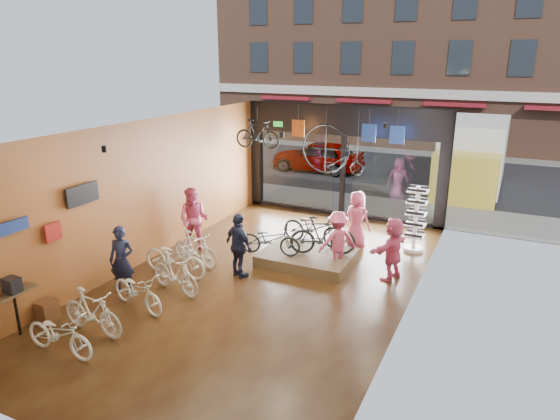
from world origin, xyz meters
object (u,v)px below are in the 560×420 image
Objects in this scene: display_bike_mid at (323,236)px; customer_3 at (338,241)px; street_car at (318,156)px; floor_bike_5 at (195,249)px; floor_bike_4 at (175,257)px; hung_bike at (257,134)px; box_truck at (471,158)px; display_bike_left at (270,239)px; customer_0 at (122,260)px; customer_1 at (194,220)px; display_bike_right at (314,228)px; customer_4 at (357,219)px; floor_bike_3 at (175,274)px; penny_farthing at (335,151)px; customer_5 at (393,249)px; floor_bike_1 at (92,312)px; display_platform at (308,258)px; floor_bike_0 at (59,334)px; floor_bike_2 at (138,291)px; customer_2 at (239,246)px; sunglasses_rack at (416,219)px.

customer_3 is at bearing -123.15° from display_bike_mid.
street_car reaches higher than floor_bike_5.
hung_bike is (-0.14, 4.81, 2.44)m from floor_bike_4.
display_bike_left is at bearing -111.85° from box_truck.
customer_1 is (-0.04, 2.97, 0.10)m from customer_0.
display_bike_right is 1.18× the size of hung_bike.
display_bike_left is 0.99× the size of customer_0.
floor_bike_4 is 1.10× the size of customer_4.
floor_bike_3 is 0.81× the size of penny_farthing.
customer_3 is at bearing -7.63° from customer_1.
penny_farthing is (2.92, 3.58, 1.58)m from customer_1.
customer_4 reaches higher than customer_5.
customer_0 reaches higher than floor_bike_1.
display_platform is 1.37× the size of display_bike_mid.
street_car is 2.72× the size of floor_bike_0.
floor_bike_5 is at bearing -116.96° from penny_farthing.
display_platform is 1.31× the size of customer_1.
penny_farthing is at bearing 11.67° from display_bike_right.
display_bike_left is at bearing -11.28° from floor_bike_2.
floor_bike_2 is 0.94× the size of display_bike_mid.
box_truck is 3.91× the size of customer_1.
display_bike_mid is (2.55, 3.01, 0.35)m from floor_bike_3.
display_bike_left is at bearing -62.04° from customer_5.
customer_1 reaches higher than floor_bike_5.
hung_bike is (-3.28, 2.58, 2.10)m from display_bike_mid.
floor_bike_0 is 0.98× the size of display_bike_left.
customer_2 is at bearing -86.31° from floor_bike_5.
display_bike_mid is at bearing 27.82° from customer_0.
customer_4 is (-2.35, -7.69, -0.58)m from box_truck.
box_truck is at bearing -41.78° from hung_bike.
street_car is 11.37m from display_bike_left.
customer_1 is at bearing -36.00° from customer_3.
floor_bike_3 is 0.99× the size of customer_5.
customer_0 is (-1.09, -0.54, 0.35)m from floor_bike_3.
display_bike_mid is at bearing -75.18° from display_bike_left.
box_truck is 12.34m from floor_bike_5.
box_truck is 14.43m from customer_0.
display_bike_left is (-4.01, -9.99, -0.69)m from box_truck.
customer_2 is at bearing 113.33° from display_bike_mid.
display_bike_right is at bearing -83.44° from penny_farthing.
sunglasses_rack is at bearing 41.38° from display_platform.
display_bike_left is 0.84× the size of penny_farthing.
display_bike_mid is at bearing -21.59° from floor_bike_2.
floor_bike_3 is at bearing -79.41° from customer_1.
street_car is 14.47m from floor_bike_2.
floor_bike_2 is 4.64m from display_platform.
customer_3 reaches higher than display_bike_left.
display_bike_left is 0.98× the size of customer_4.
hung_bike is at bearing 12.52° from floor_bike_5.
floor_bike_5 is (-0.24, 2.54, 0.04)m from floor_bike_2.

